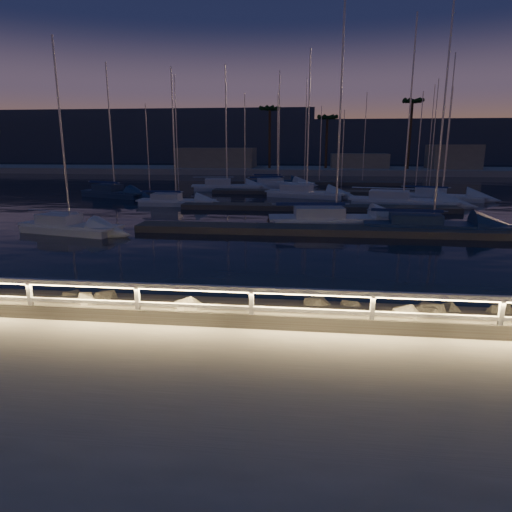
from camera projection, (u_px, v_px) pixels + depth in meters
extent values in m
plane|color=#B0A99F|center=(330.00, 330.00, 11.45)|extent=(400.00, 400.00, 0.00)
cube|color=#B0A99F|center=(335.00, 384.00, 9.06)|extent=(240.00, 5.00, 0.20)
cube|color=#615E53|center=(328.00, 319.00, 12.97)|extent=(240.00, 3.45, 1.29)
plane|color=black|center=(314.00, 171.00, 88.74)|extent=(320.00, 320.00, 0.00)
plane|color=black|center=(329.00, 374.00, 11.73)|extent=(400.00, 400.00, 0.00)
cube|color=white|center=(30.00, 299.00, 12.24)|extent=(0.11, 0.11, 1.00)
cube|color=white|center=(138.00, 303.00, 11.90)|extent=(0.11, 0.11, 1.00)
cube|color=white|center=(251.00, 308.00, 11.56)|extent=(0.11, 0.11, 1.00)
cube|color=white|center=(372.00, 313.00, 11.21)|extent=(0.11, 0.11, 1.00)
cube|color=white|center=(501.00, 318.00, 10.87)|extent=(0.11, 0.11, 1.00)
cube|color=white|center=(332.00, 292.00, 11.21)|extent=(44.00, 0.12, 0.12)
cube|color=white|center=(331.00, 311.00, 11.33)|extent=(44.00, 0.09, 0.09)
cube|color=#E5BB67|center=(332.00, 296.00, 11.21)|extent=(44.00, 0.04, 0.03)
sphere|color=#615E53|center=(56.00, 305.00, 13.77)|extent=(0.93, 0.93, 0.93)
sphere|color=#615E53|center=(96.00, 306.00, 13.85)|extent=(0.94, 0.94, 0.94)
sphere|color=#615E53|center=(72.00, 302.00, 14.65)|extent=(0.91, 0.91, 0.91)
sphere|color=#615E53|center=(408.00, 325.00, 11.89)|extent=(1.03, 1.03, 1.03)
cube|color=#625951|center=(319.00, 230.00, 26.97)|extent=(22.00, 2.00, 0.40)
cube|color=#625951|center=(317.00, 208.00, 36.62)|extent=(22.00, 2.00, 0.40)
cube|color=#625951|center=(316.00, 192.00, 48.19)|extent=(22.00, 2.00, 0.40)
cube|color=#625951|center=(315.00, 183.00, 59.76)|extent=(22.00, 2.00, 0.40)
cube|color=#B0A99F|center=(314.00, 171.00, 82.86)|extent=(160.00, 14.00, 1.20)
cube|color=gray|center=(217.00, 160.00, 84.45)|extent=(14.00, 8.00, 4.00)
cube|color=gray|center=(359.00, 163.00, 82.55)|extent=(10.00, 6.00, 3.00)
cube|color=gray|center=(453.00, 159.00, 79.57)|extent=(8.00, 7.00, 4.60)
cylinder|color=#4D3A24|center=(270.00, 138.00, 80.45)|extent=(0.44, 0.44, 10.50)
cylinder|color=#4D3A24|center=(326.00, 142.00, 80.45)|extent=(0.44, 0.44, 9.00)
cylinder|color=#4D3A24|center=(410.00, 135.00, 77.59)|extent=(0.44, 0.44, 11.50)
cube|color=#313A4D|center=(314.00, 146.00, 135.87)|extent=(220.00, 30.00, 14.00)
cube|color=#313A4D|center=(133.00, 140.00, 151.90)|extent=(120.00, 25.00, 18.00)
cube|color=silver|center=(71.00, 230.00, 27.17)|extent=(6.25, 3.28, 0.51)
cube|color=silver|center=(71.00, 225.00, 27.09)|extent=(6.66, 3.10, 0.14)
cube|color=silver|center=(59.00, 219.00, 27.29)|extent=(2.59, 1.97, 0.60)
cylinder|color=#BBBABF|center=(62.00, 134.00, 25.84)|extent=(0.11, 0.11, 10.33)
cylinder|color=#BBBABF|center=(53.00, 211.00, 27.31)|extent=(3.64, 0.91, 0.07)
cube|color=silver|center=(336.00, 223.00, 29.64)|extent=(8.25, 3.63, 0.58)
cube|color=silver|center=(336.00, 218.00, 29.55)|extent=(8.86, 3.31, 0.16)
cube|color=silver|center=(319.00, 212.00, 29.46)|extent=(3.33, 2.36, 0.68)
cylinder|color=#BBBABF|center=(341.00, 104.00, 27.88)|extent=(0.13, 0.13, 13.86)
cylinder|color=#BBBABF|center=(311.00, 204.00, 29.33)|extent=(4.96, 0.70, 0.08)
cube|color=navy|center=(115.00, 196.00, 45.63)|extent=(7.28, 4.64, 0.59)
cube|color=navy|center=(115.00, 192.00, 45.54)|extent=(7.69, 4.52, 0.16)
cube|color=navy|center=(108.00, 188.00, 45.89)|extent=(3.13, 2.58, 0.69)
cylinder|color=#BBBABF|center=(110.00, 128.00, 44.08)|extent=(0.13, 0.13, 12.00)
cylinder|color=#BBBABF|center=(104.00, 182.00, 45.98)|extent=(4.06, 1.64, 0.09)
cube|color=silver|center=(177.00, 204.00, 39.30)|extent=(6.16, 2.09, 0.48)
cube|color=silver|center=(176.00, 200.00, 39.23)|extent=(6.67, 1.78, 0.13)
cube|color=silver|center=(167.00, 197.00, 39.26)|extent=(2.40, 1.55, 0.57)
cylinder|color=#BBBABF|center=(174.00, 135.00, 37.94)|extent=(0.10, 0.10, 10.68)
cylinder|color=#BBBABF|center=(162.00, 191.00, 39.21)|extent=(3.84, 0.09, 0.07)
cube|color=silver|center=(403.00, 204.00, 39.04)|extent=(8.78, 4.53, 0.60)
cube|color=silver|center=(403.00, 200.00, 38.95)|extent=(9.37, 4.27, 0.16)
cube|color=silver|center=(389.00, 195.00, 39.23)|extent=(3.63, 2.75, 0.71)
cylinder|color=#BBBABF|center=(410.00, 109.00, 37.19)|extent=(0.13, 0.13, 14.54)
cylinder|color=#BBBABF|center=(383.00, 188.00, 39.28)|extent=(5.13, 1.21, 0.09)
cube|color=navy|center=(433.00, 229.00, 27.51)|extent=(7.70, 2.98, 0.51)
cube|color=navy|center=(433.00, 224.00, 27.44)|extent=(8.30, 2.64, 0.14)
cube|color=navy|center=(415.00, 218.00, 27.54)|extent=(3.05, 2.07, 0.60)
cylinder|color=#BBBABF|center=(444.00, 108.00, 25.85)|extent=(0.11, 0.11, 13.12)
cylinder|color=#BBBABF|center=(407.00, 210.00, 27.52)|extent=(4.72, 0.36, 0.07)
cube|color=silver|center=(227.00, 189.00, 52.21)|extent=(7.73, 3.76, 0.63)
cube|color=silver|center=(227.00, 186.00, 52.11)|extent=(8.27, 3.51, 0.17)
cube|color=silver|center=(218.00, 182.00, 51.96)|extent=(3.17, 2.34, 0.74)
cylinder|color=#BBBABF|center=(226.00, 126.00, 50.55)|extent=(0.14, 0.14, 12.86)
cylinder|color=#BBBABF|center=(213.00, 177.00, 51.79)|extent=(4.57, 0.92, 0.09)
cube|color=silver|center=(307.00, 196.00, 45.30)|extent=(7.96, 4.64, 0.59)
cube|color=silver|center=(307.00, 192.00, 45.21)|extent=(8.45, 4.47, 0.16)
cube|color=silver|center=(297.00, 188.00, 45.53)|extent=(3.37, 2.67, 0.70)
cylinder|color=#BBBABF|center=(309.00, 122.00, 43.62)|extent=(0.13, 0.13, 13.12)
cylinder|color=#BBBABF|center=(292.00, 182.00, 45.61)|extent=(4.54, 1.48, 0.09)
cube|color=silver|center=(278.00, 186.00, 55.57)|extent=(7.76, 4.88, 0.53)
cube|color=silver|center=(278.00, 184.00, 55.49)|extent=(8.21, 4.75, 0.14)
cube|color=silver|center=(270.00, 181.00, 55.17)|extent=(3.33, 2.73, 0.63)
cylinder|color=#BBBABF|center=(279.00, 128.00, 53.94)|extent=(0.12, 0.12, 12.80)
cylinder|color=#BBBABF|center=(266.00, 177.00, 54.94)|extent=(4.34, 1.68, 0.08)
cube|color=silver|center=(442.00, 198.00, 43.15)|extent=(7.56, 4.22, 0.48)
cube|color=silver|center=(442.00, 195.00, 43.08)|extent=(8.04, 4.03, 0.13)
cube|color=silver|center=(431.00, 192.00, 43.37)|extent=(3.17, 2.47, 0.57)
cylinder|color=#BBBABF|center=(449.00, 126.00, 41.57)|extent=(0.10, 0.10, 12.46)
cylinder|color=#BBBABF|center=(426.00, 187.00, 43.45)|extent=(4.34, 1.26, 0.07)
cube|color=navy|center=(277.00, 183.00, 60.46)|extent=(6.43, 2.55, 0.49)
cube|color=navy|center=(277.00, 181.00, 60.39)|extent=(6.93, 2.27, 0.13)
cube|color=navy|center=(271.00, 178.00, 60.35)|extent=(2.55, 1.75, 0.58)
cylinder|color=#BBBABF|center=(278.00, 137.00, 59.06)|extent=(0.11, 0.11, 10.92)
cylinder|color=#BBBABF|center=(267.00, 175.00, 60.26)|extent=(3.93, 0.36, 0.07)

